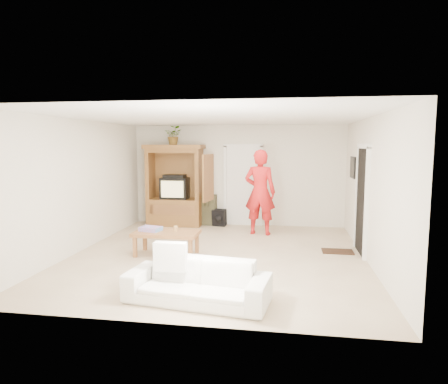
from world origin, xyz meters
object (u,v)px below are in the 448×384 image
object	(u,v)px
armoire	(176,191)
sofa	(197,282)
coffee_table	(166,234)
man	(260,192)

from	to	relation	value
armoire	sofa	bearing A→B (deg)	-71.05
sofa	coffee_table	bearing A→B (deg)	124.50
armoire	man	size ratio (longest dim) A/B	1.05
armoire	coffee_table	size ratio (longest dim) A/B	1.70
armoire	coffee_table	xyz separation A→B (m)	(0.60, -2.79, -0.51)
man	armoire	bearing A→B (deg)	-10.15
man	coffee_table	distance (m)	2.70
man	coffee_table	bearing A→B (deg)	59.45
armoire	sofa	xyz separation A→B (m)	(1.70, -4.95, -0.63)
armoire	sofa	size ratio (longest dim) A/B	1.09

